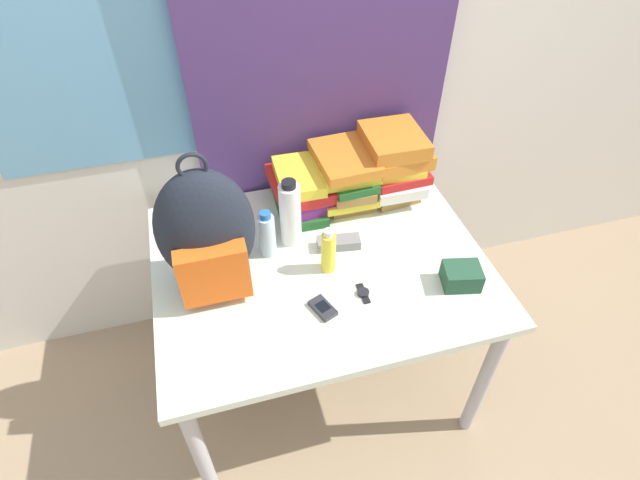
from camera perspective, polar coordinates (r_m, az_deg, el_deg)
ground_plane at (r=2.09m, az=3.59°, el=-24.88°), size 12.00×12.00×0.00m
wall_back at (r=1.83m, az=-4.91°, el=21.45°), size 6.00×0.06×2.50m
curtain_blue at (r=1.81m, az=0.27°, el=21.33°), size 0.95×0.04×2.50m
desk at (r=1.77m, az=0.00°, el=-4.25°), size 1.12×0.88×0.71m
backpack at (r=1.53m, az=-12.84°, el=0.69°), size 0.30×0.22×0.49m
book_stack_left at (r=1.86m, az=-2.25°, el=5.76°), size 0.22×0.28×0.17m
book_stack_center at (r=1.88m, az=2.97°, el=7.37°), size 0.22×0.28×0.22m
book_stack_right at (r=1.92m, az=8.40°, el=8.77°), size 0.23×0.28×0.27m
water_bottle at (r=1.68m, az=-6.06°, el=0.62°), size 0.06×0.06×0.18m
sports_bottle at (r=1.70m, az=-3.42°, el=3.01°), size 0.07×0.07×0.26m
sunscreen_bottle at (r=1.62m, az=0.97°, el=-1.31°), size 0.05×0.05×0.17m
cell_phone at (r=1.56m, az=0.32°, el=-7.78°), size 0.08×0.10×0.02m
sunglasses_case at (r=1.74m, az=2.15°, el=-0.32°), size 0.16×0.08×0.04m
camera_pouch at (r=1.67m, az=15.86°, el=-3.99°), size 0.14×0.12×0.07m
wristwatch at (r=1.61m, az=4.97°, el=-6.04°), size 0.04×0.08×0.01m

